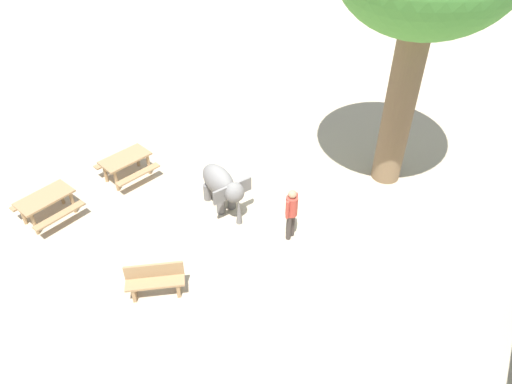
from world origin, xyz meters
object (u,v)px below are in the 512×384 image
Objects in this scene: elephant at (222,185)px; person_handler at (291,211)px; picnic_table_far at (46,202)px; wooden_bench at (155,280)px; picnic_table_near at (126,162)px.

elephant is 2.30m from person_handler.
person_handler reaches higher than picnic_table_far.
wooden_bench is 4.45m from picnic_table_far.
person_handler is 6.91m from picnic_table_far.
wooden_bench is 0.77× the size of picnic_table_far.
elephant reaches higher than picnic_table_far.
picnic_table_near is (0.04, -5.70, -0.36)m from person_handler.
elephant is 1.02× the size of picnic_table_far.
picnic_table_near is (-3.28, -3.70, 0.12)m from wooden_bench.
wooden_bench reaches higher than picnic_table_far.
person_handler reaches higher than elephant.
wooden_bench is 0.74× the size of picnic_table_near.
picnic_table_far is at bearing -119.69° from elephant.
elephant is 0.98× the size of picnic_table_near.
picnic_table_near is 1.04× the size of picnic_table_far.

